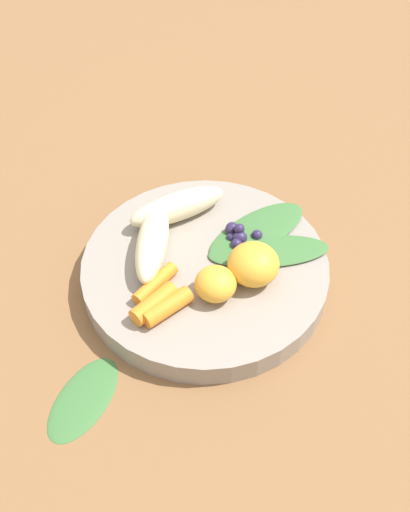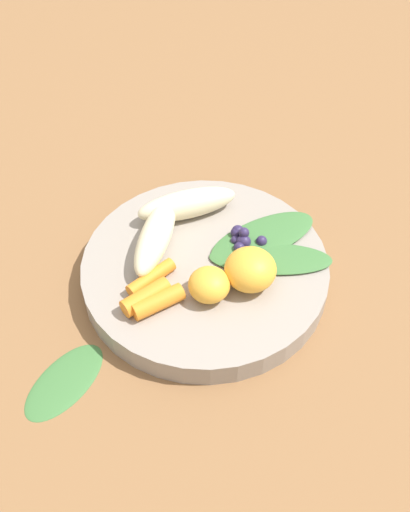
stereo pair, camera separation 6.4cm
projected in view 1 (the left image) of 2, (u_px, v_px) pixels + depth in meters
The scene contains 13 objects.
ground_plane at pixel (205, 279), 0.66m from camera, with size 2.40×2.40×0.00m, color brown.
bowl at pixel (205, 271), 0.65m from camera, with size 0.26×0.26×0.03m, color gray.
banana_peeled_left at pixel (152, 242), 0.64m from camera, with size 0.11×0.03×0.03m, color beige.
banana_peeled_right at pixel (177, 207), 0.68m from camera, with size 0.11×0.03×0.03m, color beige.
orange_segment_near at pixel (253, 264), 0.62m from camera, with size 0.05×0.05×0.04m, color #F4A833.
orange_segment_far at pixel (216, 284), 0.60m from camera, with size 0.04×0.04×0.03m, color #F4A833.
carrot_front at pixel (155, 284), 0.62m from camera, with size 0.01×0.01×0.05m, color orange.
carrot_mid_left at pixel (154, 304), 0.60m from camera, with size 0.02×0.02×0.05m, color orange.
carrot_mid_right at pixel (167, 307), 0.59m from camera, with size 0.02×0.02×0.05m, color orange.
blueberry_pile at pixel (241, 238), 0.66m from camera, with size 0.04×0.04×0.02m.
kale_leaf_left at pixel (269, 251), 0.65m from camera, with size 0.13×0.04×0.01m, color #3D7038.
kale_leaf_right at pixel (257, 231), 0.67m from camera, with size 0.13×0.05×0.01m, color #3D7038.
kale_leaf_stray at pixel (83, 398), 0.57m from camera, with size 0.10×0.05×0.01m, color #3D7038.
Camera 1 is at (-0.24, 0.35, 0.51)m, focal length 43.28 mm.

